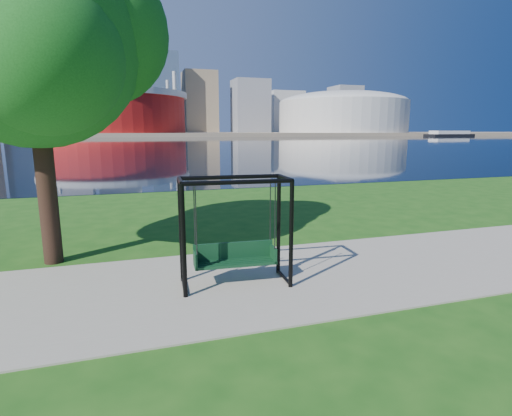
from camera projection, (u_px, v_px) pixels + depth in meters
name	position (u px, v px, depth m)	size (l,w,h in m)	color
ground	(256.00, 271.00, 8.39)	(900.00, 900.00, 0.00)	#1E5114
path	(263.00, 279.00, 7.91)	(120.00, 4.00, 0.03)	#9E937F
river	(138.00, 142.00, 103.86)	(900.00, 180.00, 0.02)	black
far_bank	(131.00, 134.00, 294.62)	(900.00, 228.00, 2.00)	#937F60
stadium	(112.00, 111.00, 222.69)	(83.00, 83.00, 32.00)	maroon
arena	(343.00, 111.00, 265.39)	(84.00, 84.00, 26.56)	beige
skyline	(122.00, 86.00, 299.28)	(392.00, 66.00, 96.50)	gray
swing	(235.00, 234.00, 7.48)	(2.08, 1.01, 2.07)	black
park_tree	(29.00, 34.00, 8.10)	(5.60, 5.06, 6.96)	black
barge	(450.00, 134.00, 227.69)	(32.18, 11.92, 3.14)	black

